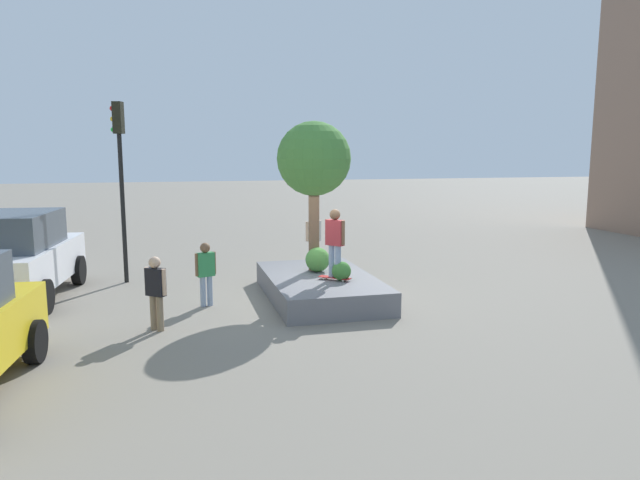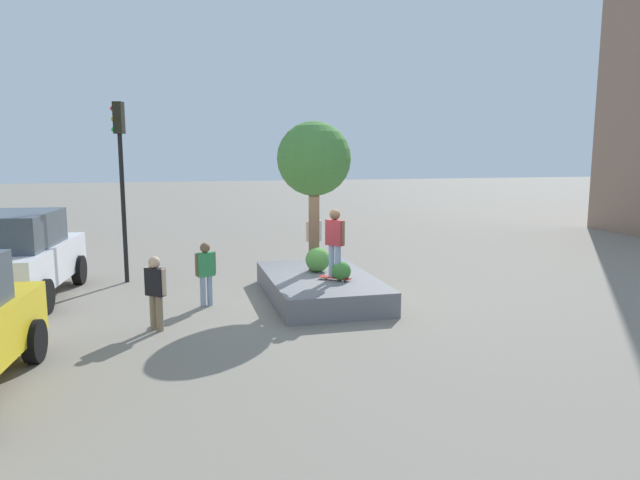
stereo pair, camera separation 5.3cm
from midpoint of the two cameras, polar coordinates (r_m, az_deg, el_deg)
The scene contains 12 objects.
ground_plane at distance 14.49m, azimuth -0.37°, elevation -5.79°, with size 120.00×120.00×0.00m, color gray.
planter_ledge at distance 14.48m, azimuth -0.11°, elevation -4.64°, with size 4.42×2.56×0.57m, color slate.
plaza_tree at distance 14.76m, azimuth -0.72°, elevation 7.88°, with size 1.89×1.89×3.84m.
boxwood_shrub at distance 13.83m, azimuth 2.03°, elevation -3.10°, with size 0.46×0.46×0.46m, color #3D7A33.
hedge_clump at distance 14.82m, azimuth -0.34°, elevation -1.96°, with size 0.63×0.63×0.63m, color #4C8C3D.
skateboard at distance 13.90m, azimuth 1.36°, elevation -3.77°, with size 0.69×0.74×0.07m.
skateboarder at distance 13.72m, azimuth 1.37°, elevation 0.17°, with size 0.46×0.42×1.65m.
police_car at distance 15.94m, azimuth -27.80°, elevation -1.39°, with size 4.87×2.57×2.19m.
traffic_light_corner at distance 16.77m, azimuth -19.25°, elevation 7.31°, with size 0.33×0.37×4.97m.
bystander_watching at distance 18.26m, azimuth -0.74°, elevation 0.44°, with size 0.36×0.55×1.73m.
pedestrian_crossing at distance 13.86m, azimuth -11.35°, elevation -2.90°, with size 0.30×0.49×1.52m.
passerby_with_bag at distance 12.21m, azimuth -16.07°, elevation -4.59°, with size 0.40×0.43×1.54m.
Camera 1 is at (-13.60, 3.43, 3.63)m, focal length 32.34 mm.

